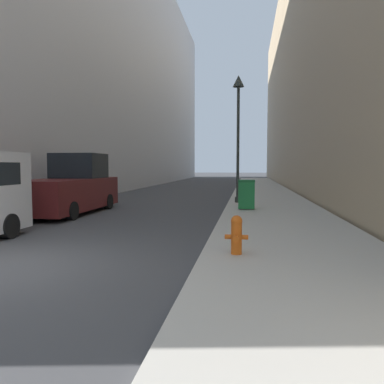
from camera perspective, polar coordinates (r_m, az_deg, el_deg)
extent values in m
cube|color=#B7B2A8|center=(24.02, 10.95, -0.31)|extent=(3.89, 60.00, 0.16)
cube|color=#BCBCC1|center=(36.31, -16.66, 18.25)|extent=(12.00, 60.00, 21.80)
cube|color=tan|center=(34.17, 24.80, 17.25)|extent=(12.00, 60.00, 19.79)
cylinder|color=#D15614|center=(7.26, 6.79, -7.05)|extent=(0.21, 0.21, 0.60)
sphere|color=#D15614|center=(7.20, 6.81, -4.41)|extent=(0.22, 0.22, 0.22)
cylinder|color=#D15614|center=(7.19, 6.82, -3.90)|extent=(0.06, 0.06, 0.05)
cylinder|color=#D15614|center=(7.09, 6.76, -7.07)|extent=(0.11, 0.12, 0.11)
cylinder|color=#D15614|center=(7.26, 5.49, -6.80)|extent=(0.12, 0.09, 0.09)
cylinder|color=#D15614|center=(7.25, 8.10, -6.83)|extent=(0.12, 0.09, 0.09)
cube|color=#1E7538|center=(14.78, 8.30, -0.47)|extent=(0.62, 0.55, 1.03)
cube|color=#16572A|center=(14.75, 8.33, 1.69)|extent=(0.64, 0.56, 0.08)
cylinder|color=black|center=(15.06, 7.28, -2.17)|extent=(0.05, 0.16, 0.16)
cylinder|color=black|center=(15.05, 9.30, -2.19)|extent=(0.05, 0.16, 0.16)
cylinder|color=#2D332D|center=(17.47, 6.95, -1.18)|extent=(0.25, 0.25, 0.25)
cylinder|color=#2D332D|center=(17.43, 7.02, 7.10)|extent=(0.13, 0.13, 5.28)
cone|color=#2D332D|center=(17.82, 7.10, 16.45)|extent=(0.52, 0.52, 0.52)
cylinder|color=black|center=(10.59, -26.18, -4.69)|extent=(0.24, 0.64, 0.64)
cube|color=#561919|center=(15.24, -18.25, -0.28)|extent=(2.01, 5.43, 1.18)
cube|color=black|center=(16.06, -16.81, 3.85)|extent=(1.85, 1.74, 1.00)
cylinder|color=black|center=(17.19, -18.49, -1.31)|extent=(0.24, 0.64, 0.64)
cylinder|color=black|center=(16.43, -12.67, -1.43)|extent=(0.24, 0.64, 0.64)
cylinder|color=black|center=(14.29, -24.60, -2.50)|extent=(0.24, 0.64, 0.64)
cylinder|color=black|center=(13.37, -17.87, -2.75)|extent=(0.24, 0.64, 0.64)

